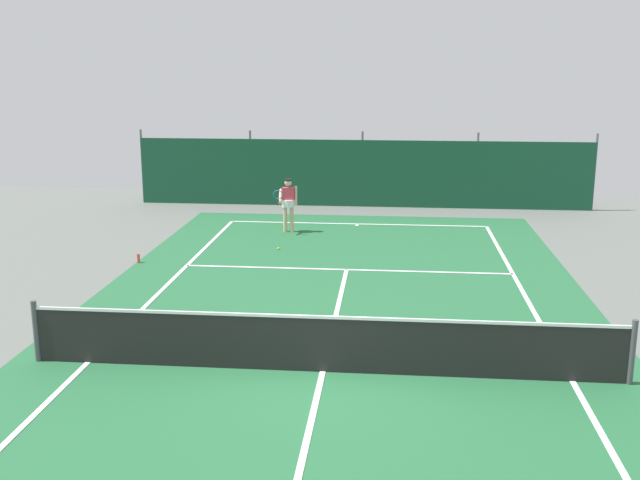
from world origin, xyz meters
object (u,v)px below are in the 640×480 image
at_px(tennis_ball_near_player, 278,249).
at_px(parked_car, 459,176).
at_px(water_bottle, 138,258).
at_px(tennis_player, 288,201).
at_px(tennis_net, 323,343).

xyz_separation_m(tennis_ball_near_player, parked_car, (5.64, 8.79, 0.81)).
bearing_deg(parked_car, water_bottle, -128.63).
height_order(parked_car, water_bottle, parked_car).
bearing_deg(tennis_player, water_bottle, 45.39).
distance_m(tennis_net, tennis_player, 10.79).
distance_m(tennis_player, water_bottle, 5.31).
height_order(tennis_net, tennis_ball_near_player, tennis_net).
bearing_deg(tennis_ball_near_player, tennis_player, 90.93).
bearing_deg(water_bottle, parked_car, 49.29).
bearing_deg(water_bottle, tennis_player, 49.81).
bearing_deg(tennis_net, tennis_ball_near_player, 103.68).
distance_m(tennis_net, parked_car, 17.49).
bearing_deg(tennis_ball_near_player, tennis_net, -76.32).
height_order(tennis_ball_near_player, water_bottle, water_bottle).
relative_size(tennis_net, water_bottle, 42.17).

